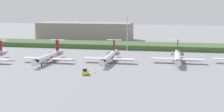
{
  "coord_description": "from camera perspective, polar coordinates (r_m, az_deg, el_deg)",
  "views": [
    {
      "loc": [
        26.1,
        -117.76,
        25.25
      ],
      "look_at": [
        0.0,
        12.78,
        3.0
      ],
      "focal_mm": 49.15,
      "sensor_mm": 36.0,
      "label": 1
    }
  ],
  "objects": [
    {
      "name": "ground_plane",
      "position": [
        152.15,
        1.27,
        -0.07
      ],
      "size": [
        500.0,
        500.0,
        0.0
      ],
      "primitive_type": "plane",
      "color": "gray"
    },
    {
      "name": "grass_berm",
      "position": [
        182.59,
        2.99,
        1.96
      ],
      "size": [
        320.0,
        20.0,
        2.75
      ],
      "primitive_type": "cube",
      "color": "#426033",
      "rests_on": "ground"
    },
    {
      "name": "regional_jet_second",
      "position": [
        139.4,
        -11.65,
        -0.09
      ],
      "size": [
        22.81,
        31.0,
        9.0
      ],
      "color": "silver",
      "rests_on": "ground"
    },
    {
      "name": "regional_jet_third",
      "position": [
        136.12,
        -0.43,
        -0.12
      ],
      "size": [
        22.81,
        31.0,
        9.0
      ],
      "color": "silver",
      "rests_on": "ground"
    },
    {
      "name": "regional_jet_fourth",
      "position": [
        138.37,
        12.11,
        -0.17
      ],
      "size": [
        22.81,
        31.0,
        9.0
      ],
      "color": "silver",
      "rests_on": "ground"
    },
    {
      "name": "antenna_mast",
      "position": [
        170.49,
        2.86,
        3.62
      ],
      "size": [
        4.4,
        0.5,
        18.76
      ],
      "color": "#B2B2B7",
      "rests_on": "ground"
    },
    {
      "name": "distant_hangar",
      "position": [
        225.24,
        -4.98,
        4.62
      ],
      "size": [
        67.71,
        23.19,
        12.53
      ],
      "primitive_type": "cube",
      "color": "gray",
      "rests_on": "ground"
    },
    {
      "name": "baggage_tug",
      "position": [
        112.5,
        -4.97,
        -2.99
      ],
      "size": [
        1.72,
        3.2,
        2.3
      ],
      "color": "yellow",
      "rests_on": "ground"
    },
    {
      "name": "safety_cone_front_marker",
      "position": [
        116.5,
        -4.44,
        -2.92
      ],
      "size": [
        0.44,
        0.44,
        0.55
      ],
      "primitive_type": "cone",
      "color": "orange",
      "rests_on": "ground"
    },
    {
      "name": "safety_cone_mid_marker",
      "position": [
        115.11,
        -3.14,
        -3.06
      ],
      "size": [
        0.44,
        0.44,
        0.55
      ],
      "primitive_type": "cone",
      "color": "orange",
      "rests_on": "ground"
    }
  ]
}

